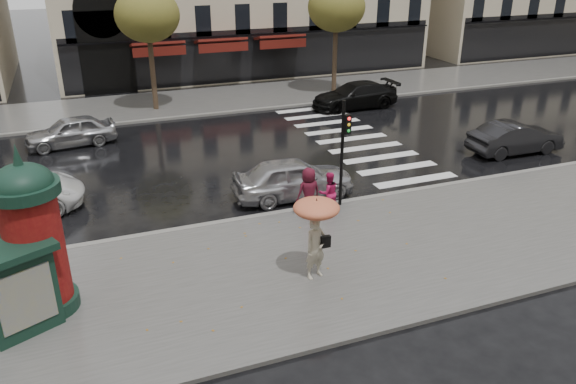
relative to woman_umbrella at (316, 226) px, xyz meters
name	(u,v)px	position (x,y,z in m)	size (l,w,h in m)	color
ground	(318,255)	(0.63, 1.20, -1.70)	(160.00, 160.00, 0.00)	black
near_sidewalk	(325,262)	(0.63, 0.70, -1.64)	(90.00, 7.00, 0.12)	#474744
far_sidewalk	(188,102)	(0.63, 20.20, -1.64)	(90.00, 6.00, 0.12)	#474744
near_kerb	(283,213)	(0.63, 4.20, -1.63)	(90.00, 0.25, 0.14)	slate
far_kerb	(199,115)	(0.63, 17.20, -1.63)	(90.00, 0.25, 0.14)	slate
zebra_crossing	(352,139)	(6.63, 10.80, -1.69)	(3.60, 11.75, 0.01)	silver
tree_far_left	(147,15)	(-1.37, 19.20, 3.47)	(3.40, 3.40, 6.64)	#38281C
tree_far_right	(336,8)	(9.63, 19.20, 3.47)	(3.40, 3.40, 6.64)	#38281C
woman_umbrella	(316,226)	(0.00, 0.00, 0.00)	(1.24, 1.24, 2.39)	beige
woman_red	(329,193)	(2.05, 3.60, -0.85)	(0.71, 0.55, 1.46)	#BE1752
man_burgundy	(309,192)	(1.32, 3.60, -0.72)	(0.84, 0.54, 1.71)	#4B0F1D
morris_column	(33,234)	(-6.91, 1.08, 0.52)	(1.63, 1.63, 4.38)	black
traffic_light	(344,144)	(2.72, 3.93, 0.70)	(0.27, 0.37, 3.76)	black
newsstand	(14,285)	(-7.46, 0.52, -0.44)	(2.31, 2.17, 2.21)	black
car_silver	(293,178)	(1.49, 5.45, -0.94)	(1.78, 4.42, 1.51)	#B5B5BA
car_darkgrey	(516,138)	(12.48, 6.39, -0.99)	(1.49, 4.27, 1.41)	black
car_white	(6,194)	(-8.22, 7.76, -0.98)	(2.37, 5.14, 1.43)	white
car_black	(355,95)	(9.31, 15.75, -0.97)	(2.03, 4.99, 1.45)	black
car_far_silver	(70,131)	(-5.96, 14.53, -1.01)	(1.62, 4.03, 1.37)	#A6A6AA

